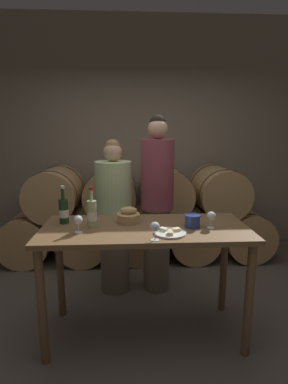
{
  "coord_description": "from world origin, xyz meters",
  "views": [
    {
      "loc": [
        -0.13,
        -2.24,
        1.69
      ],
      "look_at": [
        0.0,
        0.14,
        1.19
      ],
      "focal_mm": 28.0,
      "sensor_mm": 36.0,
      "label": 1
    }
  ],
  "objects_px": {
    "wine_glass_far_left": "(78,221)",
    "wine_glass_center": "(211,217)",
    "person_right": "(157,204)",
    "wine_glass_left": "(155,227)",
    "blue_crock": "(192,220)",
    "wine_bottle_white": "(92,213)",
    "bread_basket": "(129,216)",
    "tasting_table": "(145,243)",
    "person_left": "(114,217)",
    "wine_bottle_red": "(64,211)",
    "cheese_plate": "(170,233)"
  },
  "relations": [
    {
      "from": "wine_glass_far_left",
      "to": "wine_glass_center",
      "type": "bearing_deg",
      "value": 2.86
    },
    {
      "from": "person_right",
      "to": "wine_glass_left",
      "type": "bearing_deg",
      "value": -96.35
    },
    {
      "from": "blue_crock",
      "to": "wine_glass_center",
      "type": "xyz_separation_m",
      "value": [
        0.14,
        -0.03,
        0.04
      ]
    },
    {
      "from": "wine_bottle_white",
      "to": "bread_basket",
      "type": "height_order",
      "value": "wine_bottle_white"
    },
    {
      "from": "tasting_table",
      "to": "wine_glass_center",
      "type": "distance_m",
      "value": 0.56
    },
    {
      "from": "wine_glass_far_left",
      "to": "tasting_table",
      "type": "bearing_deg",
      "value": 12.44
    },
    {
      "from": "tasting_table",
      "to": "person_left",
      "type": "bearing_deg",
      "value": 110.81
    },
    {
      "from": "wine_bottle_red",
      "to": "person_left",
      "type": "bearing_deg",
      "value": 58.1
    },
    {
      "from": "wine_bottle_red",
      "to": "wine_glass_far_left",
      "type": "distance_m",
      "value": 0.28
    },
    {
      "from": "wine_glass_left",
      "to": "wine_bottle_red",
      "type": "bearing_deg",
      "value": 148.94
    },
    {
      "from": "person_left",
      "to": "wine_glass_far_left",
      "type": "xyz_separation_m",
      "value": [
        -0.22,
        -0.84,
        0.23
      ]
    },
    {
      "from": "tasting_table",
      "to": "person_left",
      "type": "relative_size",
      "value": 1.02
    },
    {
      "from": "wine_bottle_white",
      "to": "cheese_plate",
      "type": "relative_size",
      "value": 1.33
    },
    {
      "from": "tasting_table",
      "to": "wine_bottle_white",
      "type": "bearing_deg",
      "value": 176.48
    },
    {
      "from": "wine_glass_center",
      "to": "person_right",
      "type": "bearing_deg",
      "value": 113.4
    },
    {
      "from": "person_left",
      "to": "person_right",
      "type": "xyz_separation_m",
      "value": [
        0.44,
        0.0,
        0.14
      ]
    },
    {
      "from": "person_left",
      "to": "cheese_plate",
      "type": "xyz_separation_m",
      "value": [
        0.45,
        -0.9,
        0.15
      ]
    },
    {
      "from": "blue_crock",
      "to": "bread_basket",
      "type": "xyz_separation_m",
      "value": [
        -0.5,
        0.16,
        -0.01
      ]
    },
    {
      "from": "cheese_plate",
      "to": "tasting_table",
      "type": "bearing_deg",
      "value": 135.14
    },
    {
      "from": "wine_bottle_white",
      "to": "wine_glass_left",
      "type": "xyz_separation_m",
      "value": [
        0.47,
        -0.32,
        -0.01
      ]
    },
    {
      "from": "blue_crock",
      "to": "wine_glass_far_left",
      "type": "distance_m",
      "value": 0.87
    },
    {
      "from": "person_left",
      "to": "bread_basket",
      "type": "distance_m",
      "value": 0.65
    },
    {
      "from": "person_right",
      "to": "bread_basket",
      "type": "distance_m",
      "value": 0.67
    },
    {
      "from": "wine_glass_left",
      "to": "person_left",
      "type": "bearing_deg",
      "value": 107.76
    },
    {
      "from": "tasting_table",
      "to": "wine_glass_left",
      "type": "bearing_deg",
      "value": -80.17
    },
    {
      "from": "wine_bottle_white",
      "to": "blue_crock",
      "type": "height_order",
      "value": "wine_bottle_white"
    },
    {
      "from": "blue_crock",
      "to": "wine_glass_left",
      "type": "relative_size",
      "value": 0.96
    },
    {
      "from": "tasting_table",
      "to": "wine_glass_left",
      "type": "relative_size",
      "value": 12.25
    },
    {
      "from": "blue_crock",
      "to": "bread_basket",
      "type": "bearing_deg",
      "value": 162.45
    },
    {
      "from": "blue_crock",
      "to": "person_right",
      "type": "bearing_deg",
      "value": 105.0
    },
    {
      "from": "bread_basket",
      "to": "cheese_plate",
      "type": "xyz_separation_m",
      "value": [
        0.3,
        -0.3,
        -0.04
      ]
    },
    {
      "from": "tasting_table",
      "to": "wine_glass_center",
      "type": "height_order",
      "value": "wine_glass_center"
    },
    {
      "from": "person_right",
      "to": "person_left",
      "type": "bearing_deg",
      "value": -179.99
    },
    {
      "from": "wine_bottle_white",
      "to": "wine_glass_left",
      "type": "relative_size",
      "value": 2.4
    },
    {
      "from": "person_right",
      "to": "wine_glass_center",
      "type": "xyz_separation_m",
      "value": [
        0.34,
        -0.79,
        0.09
      ]
    },
    {
      "from": "tasting_table",
      "to": "bread_basket",
      "type": "xyz_separation_m",
      "value": [
        -0.13,
        0.13,
        0.18
      ]
    },
    {
      "from": "person_right",
      "to": "wine_glass_far_left",
      "type": "relative_size",
      "value": 13.81
    },
    {
      "from": "person_left",
      "to": "wine_glass_left",
      "type": "bearing_deg",
      "value": -72.24
    },
    {
      "from": "person_right",
      "to": "wine_bottle_red",
      "type": "bearing_deg",
      "value": -143.62
    },
    {
      "from": "wine_glass_far_left",
      "to": "wine_bottle_white",
      "type": "bearing_deg",
      "value": 57.58
    },
    {
      "from": "bread_basket",
      "to": "tasting_table",
      "type": "bearing_deg",
      "value": -45.26
    },
    {
      "from": "bread_basket",
      "to": "wine_glass_left",
      "type": "xyz_separation_m",
      "value": [
        0.18,
        -0.43,
        0.04
      ]
    },
    {
      "from": "wine_bottle_white",
      "to": "bread_basket",
      "type": "distance_m",
      "value": 0.31
    },
    {
      "from": "blue_crock",
      "to": "wine_glass_left",
      "type": "bearing_deg",
      "value": -139.67
    },
    {
      "from": "wine_glass_far_left",
      "to": "blue_crock",
      "type": "bearing_deg",
      "value": 5.41
    },
    {
      "from": "cheese_plate",
      "to": "wine_glass_center",
      "type": "bearing_deg",
      "value": 18.72
    },
    {
      "from": "bread_basket",
      "to": "wine_glass_far_left",
      "type": "relative_size",
      "value": 1.42
    },
    {
      "from": "tasting_table",
      "to": "bread_basket",
      "type": "height_order",
      "value": "bread_basket"
    },
    {
      "from": "tasting_table",
      "to": "cheese_plate",
      "type": "relative_size",
      "value": 6.8
    },
    {
      "from": "wine_bottle_red",
      "to": "wine_glass_far_left",
      "type": "bearing_deg",
      "value": -57.16
    }
  ]
}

